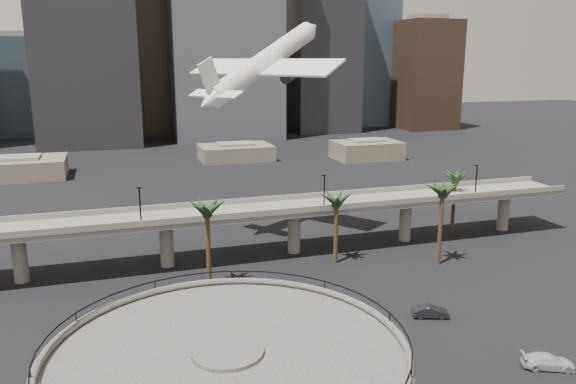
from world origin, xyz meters
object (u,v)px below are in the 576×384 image
object	(u,v)px
overpass	(232,218)
airborne_jet	(265,63)
car_a	(293,356)
car_c	(548,361)
car_b	(431,312)

from	to	relation	value
overpass	airborne_jet	size ratio (longest dim) A/B	4.09
car_a	car_c	bearing A→B (deg)	-91.97
car_b	car_c	distance (m)	15.96
overpass	car_b	xyz separation A→B (m)	(20.02, -29.96, -6.56)
airborne_jet	car_a	distance (m)	61.76
overpass	car_b	size ratio (longest dim) A/B	27.31
overpass	airborne_jet	distance (m)	32.05
car_a	car_c	size ratio (longest dim) A/B	0.74
airborne_jet	car_c	bearing A→B (deg)	-111.69
airborne_jet	car_c	world-z (taller)	airborne_jet
car_c	overpass	bearing A→B (deg)	53.51
car_b	airborne_jet	bearing A→B (deg)	31.05
car_a	car_b	xyz separation A→B (m)	(20.86, 5.05, 0.08)
airborne_jet	car_b	bearing A→B (deg)	-113.89
car_a	car_c	world-z (taller)	car_c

